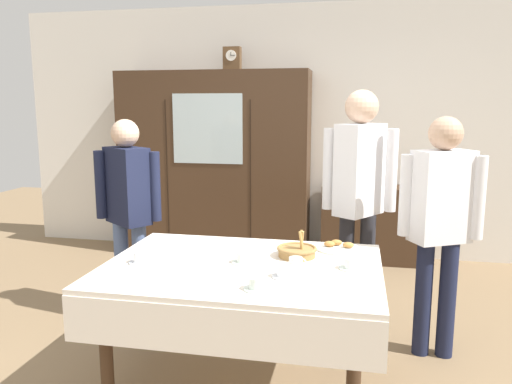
{
  "coord_description": "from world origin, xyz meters",
  "views": [
    {
      "loc": [
        0.62,
        -2.87,
        1.64
      ],
      "look_at": [
        0.0,
        0.2,
        1.1
      ],
      "focal_mm": 35.07,
      "sensor_mm": 36.0,
      "label": 1
    }
  ],
  "objects_px": {
    "tea_cup_near_right": "(140,258)",
    "tea_cup_mid_left": "(351,265)",
    "dining_table": "(241,283)",
    "tea_cup_front_edge": "(244,258)",
    "wall_cabinet": "(214,165)",
    "spoon_far_left": "(159,252)",
    "mantel_clock": "(232,59)",
    "pastry_plate": "(338,247)",
    "bookshelf_low": "(372,224)",
    "tea_cup_far_right": "(284,272)",
    "book_stack": "(374,184)",
    "spoon_center": "(173,279)",
    "person_near_right_end": "(128,201)",
    "bread_basket": "(297,251)",
    "spoon_near_right": "(258,254)",
    "tea_cup_near_left": "(296,264)",
    "person_beside_shelf": "(359,186)",
    "tea_cup_far_left": "(257,284)",
    "person_by_cabinet": "(440,215)"
  },
  "relations": [
    {
      "from": "tea_cup_near_right",
      "to": "tea_cup_mid_left",
      "type": "relative_size",
      "value": 1.0
    },
    {
      "from": "dining_table",
      "to": "tea_cup_front_edge",
      "type": "distance_m",
      "value": 0.14
    },
    {
      "from": "wall_cabinet",
      "to": "spoon_far_left",
      "type": "relative_size",
      "value": 17.34
    },
    {
      "from": "mantel_clock",
      "to": "pastry_plate",
      "type": "bearing_deg",
      "value": -60.48
    },
    {
      "from": "bookshelf_low",
      "to": "tea_cup_far_right",
      "type": "bearing_deg",
      "value": -101.04
    },
    {
      "from": "mantel_clock",
      "to": "book_stack",
      "type": "distance_m",
      "value": 1.97
    },
    {
      "from": "bookshelf_low",
      "to": "spoon_center",
      "type": "distance_m",
      "value": 3.15
    },
    {
      "from": "mantel_clock",
      "to": "tea_cup_mid_left",
      "type": "bearing_deg",
      "value": -62.8
    },
    {
      "from": "tea_cup_front_edge",
      "to": "spoon_far_left",
      "type": "height_order",
      "value": "tea_cup_front_edge"
    },
    {
      "from": "tea_cup_front_edge",
      "to": "person_near_right_end",
      "type": "bearing_deg",
      "value": 145.24
    },
    {
      "from": "pastry_plate",
      "to": "spoon_far_left",
      "type": "distance_m",
      "value": 1.12
    },
    {
      "from": "dining_table",
      "to": "bread_basket",
      "type": "xyz_separation_m",
      "value": [
        0.29,
        0.24,
        0.13
      ]
    },
    {
      "from": "book_stack",
      "to": "bread_basket",
      "type": "bearing_deg",
      "value": -102.24
    },
    {
      "from": "spoon_near_right",
      "to": "pastry_plate",
      "type": "bearing_deg",
      "value": 24.19
    },
    {
      "from": "tea_cup_far_right",
      "to": "tea_cup_near_left",
      "type": "relative_size",
      "value": 1.0
    },
    {
      "from": "book_stack",
      "to": "pastry_plate",
      "type": "xyz_separation_m",
      "value": [
        -0.28,
        -2.19,
        -0.08
      ]
    },
    {
      "from": "tea_cup_mid_left",
      "to": "bread_basket",
      "type": "distance_m",
      "value": 0.36
    },
    {
      "from": "bookshelf_low",
      "to": "spoon_near_right",
      "type": "bearing_deg",
      "value": -107.45
    },
    {
      "from": "bread_basket",
      "to": "person_near_right_end",
      "type": "relative_size",
      "value": 0.16
    },
    {
      "from": "tea_cup_mid_left",
      "to": "tea_cup_far_right",
      "type": "bearing_deg",
      "value": -149.13
    },
    {
      "from": "dining_table",
      "to": "tea_cup_mid_left",
      "type": "relative_size",
      "value": 12.02
    },
    {
      "from": "pastry_plate",
      "to": "person_beside_shelf",
      "type": "xyz_separation_m",
      "value": [
        0.12,
        0.52,
        0.31
      ]
    },
    {
      "from": "bookshelf_low",
      "to": "person_beside_shelf",
      "type": "xyz_separation_m",
      "value": [
        -0.16,
        -1.68,
        0.67
      ]
    },
    {
      "from": "dining_table",
      "to": "book_stack",
      "type": "bearing_deg",
      "value": 72.98
    },
    {
      "from": "bread_basket",
      "to": "tea_cup_far_left",
      "type": "bearing_deg",
      "value": -102.39
    },
    {
      "from": "mantel_clock",
      "to": "spoon_near_right",
      "type": "xyz_separation_m",
      "value": [
        0.74,
        -2.36,
        -1.37
      ]
    },
    {
      "from": "wall_cabinet",
      "to": "spoon_near_right",
      "type": "height_order",
      "value": "wall_cabinet"
    },
    {
      "from": "person_by_cabinet",
      "to": "bookshelf_low",
      "type": "bearing_deg",
      "value": 99.89
    },
    {
      "from": "bookshelf_low",
      "to": "tea_cup_near_right",
      "type": "xyz_separation_m",
      "value": [
        -1.39,
        -2.7,
        0.37
      ]
    },
    {
      "from": "dining_table",
      "to": "wall_cabinet",
      "type": "relative_size",
      "value": 0.76
    },
    {
      "from": "bread_basket",
      "to": "dining_table",
      "type": "bearing_deg",
      "value": -139.88
    },
    {
      "from": "bookshelf_low",
      "to": "tea_cup_far_right",
      "type": "height_order",
      "value": "tea_cup_far_right"
    },
    {
      "from": "tea_cup_mid_left",
      "to": "person_by_cabinet",
      "type": "xyz_separation_m",
      "value": [
        0.55,
        0.57,
        0.18
      ]
    },
    {
      "from": "book_stack",
      "to": "person_by_cabinet",
      "type": "bearing_deg",
      "value": -80.11
    },
    {
      "from": "tea_cup_mid_left",
      "to": "spoon_far_left",
      "type": "relative_size",
      "value": 1.09
    },
    {
      "from": "dining_table",
      "to": "tea_cup_far_left",
      "type": "distance_m",
      "value": 0.4
    },
    {
      "from": "tea_cup_near_right",
      "to": "spoon_near_right",
      "type": "xyz_separation_m",
      "value": [
        0.63,
        0.29,
        -0.02
      ]
    },
    {
      "from": "tea_cup_near_right",
      "to": "spoon_far_left",
      "type": "relative_size",
      "value": 1.09
    },
    {
      "from": "mantel_clock",
      "to": "spoon_center",
      "type": "bearing_deg",
      "value": -82.29
    },
    {
      "from": "bookshelf_low",
      "to": "spoon_center",
      "type": "relative_size",
      "value": 8.85
    },
    {
      "from": "bread_basket",
      "to": "spoon_far_left",
      "type": "relative_size",
      "value": 2.02
    },
    {
      "from": "tea_cup_front_edge",
      "to": "tea_cup_mid_left",
      "type": "xyz_separation_m",
      "value": [
        0.6,
        0.01,
        -0.0
      ]
    },
    {
      "from": "pastry_plate",
      "to": "person_near_right_end",
      "type": "xyz_separation_m",
      "value": [
        -1.58,
        0.35,
        0.17
      ]
    },
    {
      "from": "bookshelf_low",
      "to": "tea_cup_front_edge",
      "type": "bearing_deg",
      "value": -107.27
    },
    {
      "from": "bread_basket",
      "to": "spoon_far_left",
      "type": "xyz_separation_m",
      "value": [
        -0.84,
        -0.08,
        -0.03
      ]
    },
    {
      "from": "person_beside_shelf",
      "to": "spoon_center",
      "type": "bearing_deg",
      "value": -126.99
    },
    {
      "from": "tea_cup_far_left",
      "to": "tea_cup_front_edge",
      "type": "distance_m",
      "value": 0.43
    },
    {
      "from": "bookshelf_low",
      "to": "tea_cup_mid_left",
      "type": "xyz_separation_m",
      "value": [
        -0.2,
        -2.57,
        0.37
      ]
    },
    {
      "from": "spoon_near_right",
      "to": "person_near_right_end",
      "type": "relative_size",
      "value": 0.08
    },
    {
      "from": "bookshelf_low",
      "to": "spoon_far_left",
      "type": "xyz_separation_m",
      "value": [
        -1.36,
        -2.48,
        0.35
      ]
    }
  ]
}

